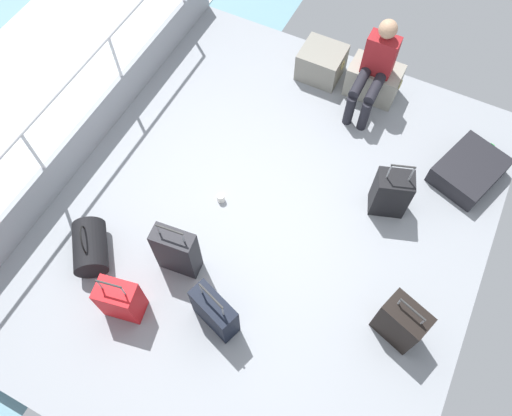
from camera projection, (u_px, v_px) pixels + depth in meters
ground_plane at (266, 220)px, 5.23m from camera, size 4.40×5.20×0.06m
gunwale_port at (91, 132)px, 5.47m from camera, size 0.06×5.20×0.45m
railing_port at (75, 98)px, 4.98m from camera, size 0.04×4.20×1.02m
sea_wake at (11, 118)px, 6.27m from camera, size 12.00×12.00×0.01m
cargo_crate_0 at (322, 63)px, 6.01m from camera, size 0.55×0.47×0.38m
cargo_crate_1 at (374, 80)px, 5.85m from camera, size 0.64×0.39×0.41m
passenger_seated at (375, 67)px, 5.44m from camera, size 0.34×0.66×1.11m
suitcase_0 at (121, 300)px, 4.51m from camera, size 0.40×0.30×0.69m
suitcase_1 at (391, 193)px, 5.03m from camera, size 0.42×0.36×0.78m
suitcase_2 at (177, 251)px, 4.67m from camera, size 0.42×0.23×0.81m
suitcase_3 at (469, 170)px, 5.36m from camera, size 0.78×0.89×0.23m
suitcase_4 at (401, 322)px, 4.40m from camera, size 0.46×0.37×0.66m
suitcase_5 at (215, 312)px, 4.46m from camera, size 0.49×0.33×0.71m
duffel_bag at (90, 247)px, 4.86m from camera, size 0.58×0.61×0.48m
paper_cup at (221, 198)px, 5.26m from camera, size 0.08×0.08×0.10m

